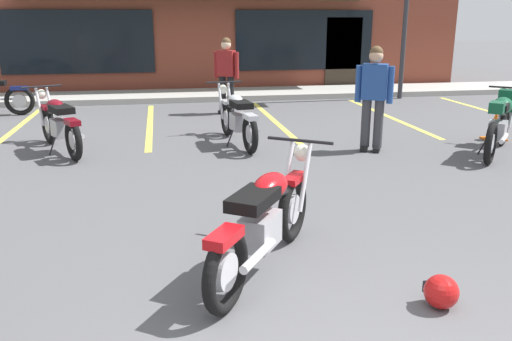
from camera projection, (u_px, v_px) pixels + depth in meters
The scene contains 12 objects.
ground_plane at pixel (252, 196), 6.53m from camera, with size 80.00×80.00×0.00m, color #515154.
sidewalk_kerb at pixel (200, 95), 14.48m from camera, with size 22.00×1.80×0.14m, color #A8A59E.
brick_storefront_building at pixel (189, 29), 17.70m from camera, with size 16.01×6.56×3.44m.
painted_stall_lines at pixel (213, 122), 11.09m from camera, with size 13.01×4.80×0.01m.
motorcycle_foreground_classic at pixel (265, 219), 4.50m from camera, with size 1.40×1.84×0.98m.
motorcycle_black_cruiser at pixel (500, 120), 8.46m from camera, with size 1.58×1.72×0.98m.
motorcycle_silver_naked at pixel (59, 123), 8.58m from camera, with size 1.16×1.97×0.98m.
motorcycle_blue_standard at pixel (237, 117), 9.09m from camera, with size 0.72×2.10×0.98m.
person_in_shorts_foreground at pixel (226, 71), 11.85m from camera, with size 0.56×0.42×1.68m.
person_by_back_row at pixel (374, 93), 8.47m from camera, with size 0.57×0.40×1.68m.
helmet_on_pavement at pixel (441, 292), 3.99m from camera, with size 0.26×0.26×0.26m.
traffic_cone at pixel (495, 125), 9.45m from camera, with size 0.34×0.34×0.53m.
Camera 1 is at (-1.05, -2.10, 2.10)m, focal length 37.45 mm.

